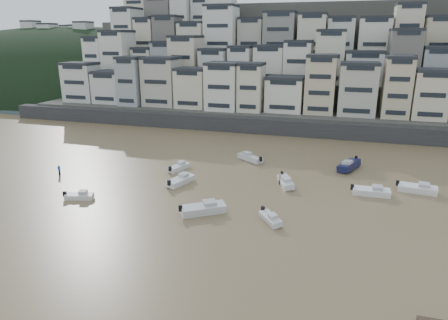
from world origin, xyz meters
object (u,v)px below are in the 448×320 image
(boat_b, at_px, (270,218))
(boat_d, at_px, (371,190))
(boat_f, at_px, (179,166))
(boat_e, at_px, (286,181))
(boat_j, at_px, (79,195))
(boat_c, at_px, (181,179))
(boat_h, at_px, (250,157))
(boat_g, at_px, (418,187))
(boat_i, at_px, (349,164))
(person_pink, at_px, (280,179))
(person_blue, at_px, (59,170))
(boat_a, at_px, (203,207))

(boat_b, xyz_separation_m, boat_d, (12.26, 12.53, 0.16))
(boat_d, bearing_deg, boat_f, 173.35)
(boat_e, bearing_deg, boat_j, -85.46)
(boat_c, relative_size, boat_j, 1.31)
(boat_f, xyz_separation_m, boat_h, (10.42, 8.39, 0.13))
(boat_e, bearing_deg, boat_f, -119.30)
(boat_d, relative_size, boat_f, 1.16)
(boat_f, height_order, boat_g, boat_g)
(boat_g, relative_size, boat_i, 0.86)
(boat_c, distance_m, boat_h, 16.43)
(boat_g, bearing_deg, boat_b, -132.96)
(boat_b, xyz_separation_m, boat_c, (-15.53, 9.09, 0.15))
(person_pink, bearing_deg, person_blue, -170.09)
(boat_a, distance_m, person_blue, 28.29)
(boat_a, relative_size, person_blue, 3.60)
(boat_c, xyz_separation_m, boat_e, (15.52, 3.89, -0.02))
(boat_g, distance_m, boat_h, 27.91)
(boat_e, bearing_deg, boat_d, 65.76)
(boat_e, distance_m, person_pink, 1.00)
(boat_a, height_order, boat_d, boat_a)
(boat_b, distance_m, boat_h, 25.00)
(boat_h, height_order, person_pink, person_pink)
(boat_c, height_order, boat_e, boat_c)
(boat_d, height_order, boat_e, boat_d)
(boat_g, bearing_deg, person_blue, -164.03)
(boat_e, xyz_separation_m, boat_h, (-7.98, 10.71, 0.06))
(boat_i, bearing_deg, person_blue, -48.47)
(boat_h, distance_m, boat_j, 30.60)
(person_blue, bearing_deg, boat_g, 8.73)
(boat_b, distance_m, boat_d, 17.53)
(boat_b, bearing_deg, boat_h, 161.41)
(boat_g, height_order, boat_j, boat_g)
(person_blue, bearing_deg, boat_h, 30.48)
(boat_a, distance_m, boat_j, 18.13)
(boat_c, bearing_deg, boat_i, -41.54)
(person_blue, relative_size, person_pink, 1.00)
(boat_f, distance_m, boat_h, 13.38)
(boat_f, relative_size, person_pink, 2.78)
(boat_g, bearing_deg, boat_j, -153.33)
(boat_f, height_order, boat_j, boat_f)
(boat_i, bearing_deg, boat_c, -37.90)
(person_blue, bearing_deg, person_pink, 9.91)
(person_pink, bearing_deg, boat_d, -3.45)
(boat_f, distance_m, boat_g, 37.13)
(boat_g, xyz_separation_m, person_blue, (-54.74, -8.40, 0.09))
(boat_i, bearing_deg, boat_h, -68.20)
(boat_i, xyz_separation_m, person_pink, (-10.17, -10.50, -0.04))
(boat_f, bearing_deg, boat_d, -78.44)
(boat_a, distance_m, boat_i, 29.79)
(boat_f, distance_m, person_pink, 17.59)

